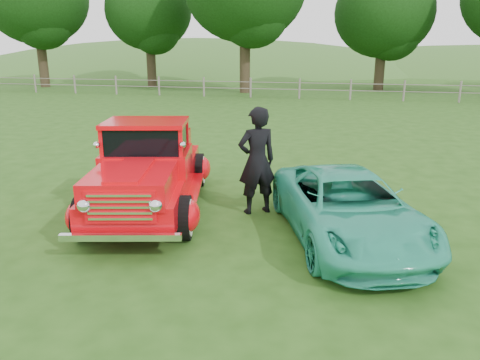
% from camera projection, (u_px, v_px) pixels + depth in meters
% --- Properties ---
extents(ground, '(140.00, 140.00, 0.00)m').
position_uv_depth(ground, '(166.00, 245.00, 7.65)').
color(ground, '#234913').
rests_on(ground, ground).
extents(distant_hills, '(116.00, 60.00, 18.00)m').
position_uv_depth(distant_hills, '(295.00, 102.00, 65.51)').
color(distant_hills, '#326023').
rests_on(distant_hills, ground).
extents(fence_line, '(48.00, 0.12, 1.20)m').
position_uv_depth(fence_line, '(299.00, 89.00, 28.10)').
color(fence_line, gray).
rests_on(fence_line, ground).
extents(tree_mid_west, '(6.40, 6.40, 8.46)m').
position_uv_depth(tree_mid_west, '(149.00, 11.00, 34.85)').
color(tree_mid_west, '#2F2317').
rests_on(tree_mid_west, ground).
extents(tree_near_east, '(6.80, 6.80, 8.33)m').
position_uv_depth(tree_near_east, '(384.00, 13.00, 32.32)').
color(tree_near_east, '#2F2317').
rests_on(tree_near_east, ground).
extents(red_pickup, '(3.02, 5.25, 1.78)m').
position_uv_depth(red_pickup, '(149.00, 170.00, 9.12)').
color(red_pickup, black).
rests_on(red_pickup, ground).
extents(teal_sedan, '(3.12, 4.48, 1.13)m').
position_uv_depth(teal_sedan, '(348.00, 207.00, 7.72)').
color(teal_sedan, '#2BAD89').
rests_on(teal_sedan, ground).
extents(man, '(0.90, 0.82, 2.06)m').
position_uv_depth(man, '(257.00, 161.00, 8.86)').
color(man, black).
rests_on(man, ground).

